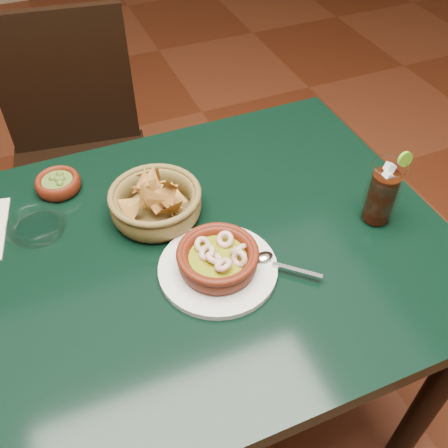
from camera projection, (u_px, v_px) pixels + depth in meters
name	position (u px, v px, depth m)	size (l,w,h in m)	color
ground	(179.00, 419.00, 1.52)	(7.00, 7.00, 0.00)	#471C0C
dining_table	(159.00, 289.00, 1.05)	(1.20, 0.80, 0.75)	black
dining_chair	(80.00, 156.00, 1.60)	(0.49, 0.49, 0.93)	black
shrimp_plate	(218.00, 261.00, 0.94)	(0.29, 0.23, 0.07)	silver
chip_basket	(156.00, 203.00, 1.04)	(0.23, 0.23, 0.14)	brown
guacamole_ramekin	(58.00, 183.00, 1.11)	(0.12, 0.12, 0.04)	#4A1509
cola_drink	(382.00, 193.00, 1.01)	(0.14, 0.14, 0.16)	white
glass_ashtray	(37.00, 225.00, 1.03)	(0.13, 0.13, 0.03)	white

